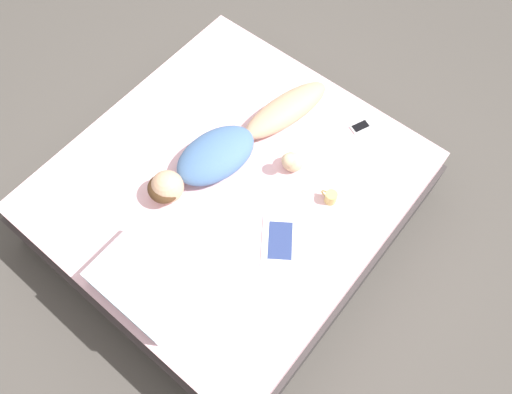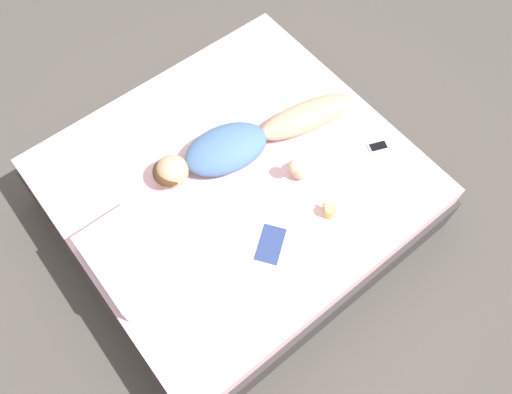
{
  "view_description": "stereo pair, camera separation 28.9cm",
  "coord_description": "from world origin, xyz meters",
  "px_view_note": "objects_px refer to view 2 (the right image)",
  "views": [
    {
      "loc": [
        -1.1,
        1.07,
        3.21
      ],
      "look_at": [
        -0.23,
        0.01,
        0.58
      ],
      "focal_mm": 35.0,
      "sensor_mm": 36.0,
      "label": 1
    },
    {
      "loc": [
        -1.3,
        0.87,
        3.21
      ],
      "look_at": [
        -0.23,
        0.01,
        0.58
      ],
      "focal_mm": 35.0,
      "sensor_mm": 36.0,
      "label": 2
    }
  ],
  "objects_px": {
    "person": "(243,142)",
    "coffee_mug": "(330,211)",
    "cell_phone": "(378,146)",
    "open_magazine": "(287,249)"
  },
  "relations": [
    {
      "from": "person",
      "to": "coffee_mug",
      "type": "xyz_separation_m",
      "value": [
        -0.68,
        -0.12,
        -0.05
      ]
    },
    {
      "from": "coffee_mug",
      "to": "open_magazine",
      "type": "bearing_deg",
      "value": 92.43
    },
    {
      "from": "person",
      "to": "coffee_mug",
      "type": "distance_m",
      "value": 0.69
    },
    {
      "from": "open_magazine",
      "to": "cell_phone",
      "type": "xyz_separation_m",
      "value": [
        0.17,
        -0.91,
        0.0
      ]
    },
    {
      "from": "coffee_mug",
      "to": "cell_phone",
      "type": "relative_size",
      "value": 0.71
    },
    {
      "from": "person",
      "to": "open_magazine",
      "type": "height_order",
      "value": "person"
    },
    {
      "from": "person",
      "to": "open_magazine",
      "type": "distance_m",
      "value": 0.73
    },
    {
      "from": "open_magazine",
      "to": "cell_phone",
      "type": "bearing_deg",
      "value": -114.83
    },
    {
      "from": "person",
      "to": "cell_phone",
      "type": "height_order",
      "value": "person"
    },
    {
      "from": "person",
      "to": "cell_phone",
      "type": "xyz_separation_m",
      "value": [
        -0.52,
        -0.69,
        -0.08
      ]
    }
  ]
}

